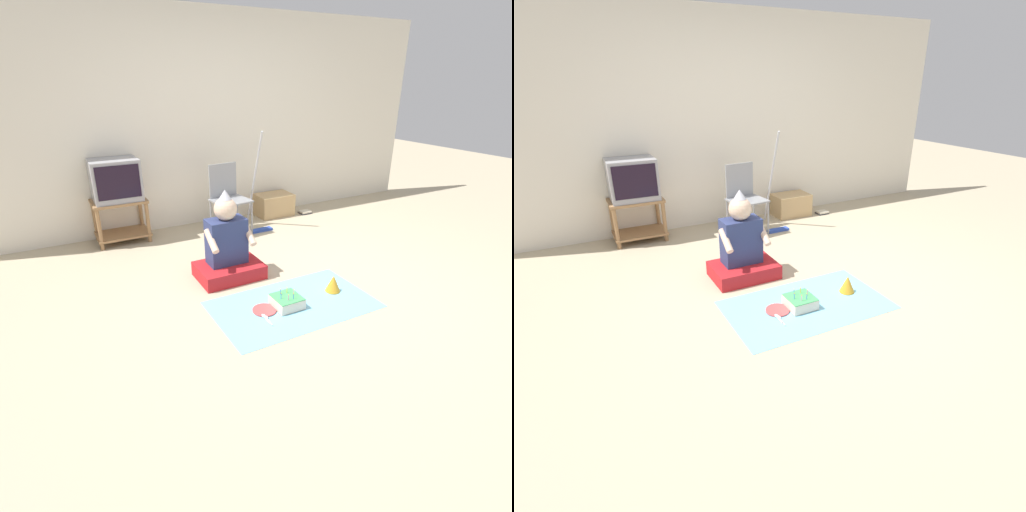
# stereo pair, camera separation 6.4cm
# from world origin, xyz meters

# --- Properties ---
(ground_plane) EXTENTS (16.00, 16.00, 0.00)m
(ground_plane) POSITION_xyz_m (0.00, 0.00, 0.00)
(ground_plane) COLOR tan
(wall_back) EXTENTS (6.40, 0.06, 2.55)m
(wall_back) POSITION_xyz_m (0.00, 2.32, 1.27)
(wall_back) COLOR silver
(wall_back) RESTS_ON ground_plane
(tv_stand) EXTENTS (0.60, 0.41, 0.50)m
(tv_stand) POSITION_xyz_m (-1.28, 2.08, 0.30)
(tv_stand) COLOR #997047
(tv_stand) RESTS_ON ground_plane
(tv) EXTENTS (0.52, 0.40, 0.46)m
(tv) POSITION_xyz_m (-1.28, 2.08, 0.74)
(tv) COLOR #99999E
(tv) RESTS_ON tv_stand
(folding_chair) EXTENTS (0.47, 0.43, 0.84)m
(folding_chair) POSITION_xyz_m (-0.04, 1.78, 0.49)
(folding_chair) COLOR gray
(folding_chair) RESTS_ON ground_plane
(cardboard_box_stack) EXTENTS (0.50, 0.35, 0.30)m
(cardboard_box_stack) POSITION_xyz_m (0.81, 2.08, 0.15)
(cardboard_box_stack) COLOR tan
(cardboard_box_stack) RESTS_ON ground_plane
(dust_mop) EXTENTS (0.28, 0.45, 1.23)m
(dust_mop) POSITION_xyz_m (0.34, 1.70, 0.36)
(dust_mop) COLOR #2D4CB2
(dust_mop) RESTS_ON ground_plane
(book_pile) EXTENTS (0.16, 0.13, 0.04)m
(book_pile) POSITION_xyz_m (1.23, 1.92, 0.02)
(book_pile) COLOR #333338
(book_pile) RESTS_ON ground_plane
(person_seated) EXTENTS (0.62, 0.44, 0.87)m
(person_seated) POSITION_xyz_m (-0.55, 0.65, 0.28)
(person_seated) COLOR red
(person_seated) RESTS_ON ground_plane
(party_cloth) EXTENTS (1.39, 0.82, 0.01)m
(party_cloth) POSITION_xyz_m (-0.29, -0.12, 0.00)
(party_cloth) COLOR #7FC6E0
(party_cloth) RESTS_ON ground_plane
(birthday_cake) EXTENTS (0.24, 0.24, 0.15)m
(birthday_cake) POSITION_xyz_m (-0.36, -0.12, 0.05)
(birthday_cake) COLOR #F4E0C6
(birthday_cake) RESTS_ON party_cloth
(party_hat_blue) EXTENTS (0.14, 0.14, 0.15)m
(party_hat_blue) POSITION_xyz_m (0.16, -0.09, 0.08)
(party_hat_blue) COLOR gold
(party_hat_blue) RESTS_ON party_cloth
(paper_plate) EXTENTS (0.20, 0.20, 0.01)m
(paper_plate) POSITION_xyz_m (-0.56, -0.09, 0.01)
(paper_plate) COLOR #D84C4C
(paper_plate) RESTS_ON party_cloth
(plastic_spoon_near) EXTENTS (0.04, 0.15, 0.01)m
(plastic_spoon_near) POSITION_xyz_m (-0.61, -0.18, 0.01)
(plastic_spoon_near) COLOR white
(plastic_spoon_near) RESTS_ON party_cloth
(plastic_spoon_far) EXTENTS (0.04, 0.15, 0.01)m
(plastic_spoon_far) POSITION_xyz_m (-0.60, -0.21, 0.01)
(plastic_spoon_far) COLOR white
(plastic_spoon_far) RESTS_ON party_cloth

